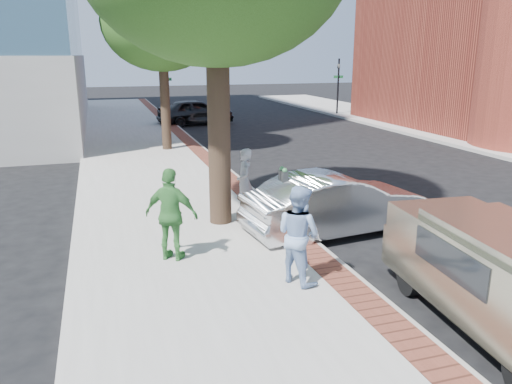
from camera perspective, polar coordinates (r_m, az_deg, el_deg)
name	(u,v)px	position (r m, az deg, el deg)	size (l,w,h in m)	color
ground	(270,253)	(10.59, 1.61, -6.99)	(120.00, 120.00, 0.00)	black
sidewalk	(154,172)	(17.77, -11.53, 2.23)	(5.00, 60.00, 0.15)	#9E9991
brick_strip	(216,166)	(18.10, -4.61, 2.99)	(0.60, 60.00, 0.01)	brown
curb	(225,167)	(18.20, -3.53, 2.82)	(0.10, 60.00, 0.15)	gray
signal_near	(166,85)	(31.56, -10.23, 11.93)	(0.70, 0.15, 3.80)	black
signal_far	(338,82)	(35.02, 9.38, 12.29)	(0.70, 0.15, 3.80)	black
tree_far	(161,22)	(21.45, -10.78, 18.53)	(4.80, 4.80, 7.14)	black
parking_meter	(283,185)	(11.21, 3.11, 0.78)	(0.12, 0.32, 1.47)	gray
person_gray	(245,182)	(12.31, -1.30, 1.11)	(0.61, 0.40, 1.69)	#AAAAAF
person_officer	(298,234)	(8.71, 4.87, -4.83)	(0.85, 0.66, 1.75)	#88A7D2
person_green	(171,215)	(9.73, -9.64, -2.58)	(1.07, 0.45, 1.83)	#3F863D
sedan_silver	(336,204)	(11.63, 9.14, -1.36)	(1.52, 4.35, 1.43)	silver
bg_car	(196,112)	(30.22, -6.90, 9.09)	(1.81, 4.50, 1.53)	black
van	(498,272)	(8.39, 25.97, -8.26)	(2.05, 4.52, 1.62)	gray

